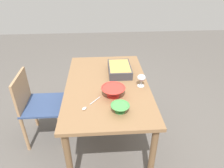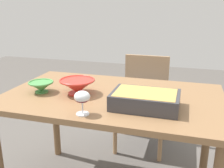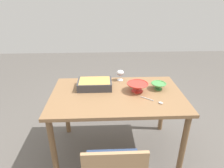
{
  "view_description": "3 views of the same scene",
  "coord_description": "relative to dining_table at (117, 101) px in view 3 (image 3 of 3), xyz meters",
  "views": [
    {
      "loc": [
        1.74,
        -0.07,
        1.81
      ],
      "look_at": [
        0.07,
        0.04,
        0.78
      ],
      "focal_mm": 32.98,
      "sensor_mm": 36.0,
      "label": 1
    },
    {
      "loc": [
        -0.43,
        1.44,
        1.27
      ],
      "look_at": [
        -0.01,
        0.03,
        0.81
      ],
      "focal_mm": 41.56,
      "sensor_mm": 36.0,
      "label": 2
    },
    {
      "loc": [
        -0.13,
        -1.73,
        1.67
      ],
      "look_at": [
        -0.05,
        0.11,
        0.79
      ],
      "focal_mm": 31.42,
      "sensor_mm": 36.0,
      "label": 3
    }
  ],
  "objects": [
    {
      "name": "casserole_dish",
      "position": [
        -0.23,
        0.15,
        0.14
      ],
      "size": [
        0.36,
        0.24,
        0.09
      ],
      "color": "#38383D",
      "rests_on": "dining_table"
    },
    {
      "name": "small_bowl",
      "position": [
        0.44,
        0.08,
        0.13
      ],
      "size": [
        0.16,
        0.16,
        0.07
      ],
      "color": "#4C994C",
      "rests_on": "dining_table"
    },
    {
      "name": "serving_spoon",
      "position": [
        0.35,
        -0.18,
        0.1
      ],
      "size": [
        0.19,
        0.16,
        0.01
      ],
      "color": "silver",
      "rests_on": "dining_table"
    },
    {
      "name": "dining_table",
      "position": [
        0.0,
        0.0,
        0.0
      ],
      "size": [
        1.33,
        0.82,
        0.73
      ],
      "color": "olive",
      "rests_on": "ground_plane"
    },
    {
      "name": "mixing_bowl",
      "position": [
        0.21,
        0.05,
        0.14
      ],
      "size": [
        0.22,
        0.22,
        0.09
      ],
      "color": "red",
      "rests_on": "dining_table"
    },
    {
      "name": "ground_plane",
      "position": [
        0.0,
        0.0,
        -0.65
      ],
      "size": [
        8.0,
        8.0,
        0.0
      ],
      "primitive_type": "plane",
      "color": "#5B5651"
    },
    {
      "name": "wine_glass",
      "position": [
        0.06,
        0.33,
        0.18
      ],
      "size": [
        0.08,
        0.08,
        0.12
      ],
      "color": "white",
      "rests_on": "dining_table"
    }
  ]
}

